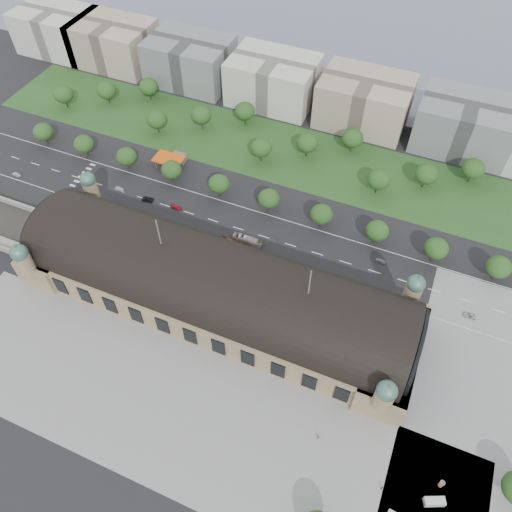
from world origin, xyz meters
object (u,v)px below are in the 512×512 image
at_px(traffic_car_4, 291,261).
at_px(traffic_car_5, 381,261).
at_px(traffic_car_3, 176,207).
at_px(van_east, 433,502).
at_px(bus_west, 233,245).
at_px(parked_car_0, 127,216).
at_px(parked_car_1, 130,217).
at_px(bus_east, 271,258).
at_px(parked_car_3, 163,232).
at_px(traffic_car_1, 119,189).
at_px(advertising_column, 441,484).
at_px(parked_car_2, 91,212).
at_px(parked_car_6, 161,227).
at_px(traffic_car_6, 470,315).
at_px(pedestrian_0, 318,438).
at_px(parked_car_5, 193,246).
at_px(pedestrian_1, 382,488).
at_px(traffic_car_0, 16,174).
at_px(bus_mid, 247,240).
at_px(parked_car_4, 175,232).
at_px(petrol_station, 174,158).
at_px(traffic_car_2, 148,199).

xyz_separation_m(traffic_car_4, traffic_car_5, (33.65, 14.18, 0.02)).
relative_size(traffic_car_3, traffic_car_4, 1.43).
bearing_deg(van_east, bus_west, 121.00).
bearing_deg(parked_car_0, parked_car_1, 64.56).
bearing_deg(traffic_car_5, bus_east, 114.21).
bearing_deg(parked_car_3, traffic_car_1, -141.08).
distance_m(traffic_car_4, traffic_car_5, 36.51).
bearing_deg(advertising_column, parked_car_2, 161.51).
distance_m(parked_car_1, parked_car_6, 15.72).
bearing_deg(advertising_column, parked_car_3, 156.19).
xyz_separation_m(traffic_car_1, parked_car_6, (30.05, -13.56, 0.14)).
height_order(traffic_car_6, pedestrian_0, pedestrian_0).
relative_size(traffic_car_6, parked_car_5, 1.02).
relative_size(bus_east, pedestrian_1, 5.74).
xyz_separation_m(traffic_car_0, traffic_car_6, (208.72, 3.29, -0.12)).
relative_size(traffic_car_0, parked_car_5, 0.99).
height_order(van_east, pedestrian_1, van_east).
xyz_separation_m(traffic_car_1, parked_car_0, (12.91, -13.56, 0.09)).
distance_m(traffic_car_1, van_east, 175.71).
height_order(parked_car_6, bus_mid, bus_mid).
bearing_deg(traffic_car_5, advertising_column, -151.85).
height_order(traffic_car_5, parked_car_0, parked_car_0).
xyz_separation_m(parked_car_1, parked_car_4, (22.19, 0.00, 0.07)).
height_order(parked_car_4, van_east, van_east).
height_order(traffic_car_5, parked_car_1, parked_car_1).
bearing_deg(traffic_car_3, pedestrian_1, -123.87).
bearing_deg(parked_car_1, traffic_car_6, 58.01).
bearing_deg(petrol_station, traffic_car_5, -11.39).
relative_size(parked_car_2, parked_car_3, 1.40).
relative_size(traffic_car_3, bus_west, 0.42).
xyz_separation_m(traffic_car_5, parked_car_0, (-108.61, -18.74, 0.12)).
height_order(traffic_car_1, parked_car_1, traffic_car_1).
relative_size(traffic_car_4, bus_west, 0.29).
bearing_deg(parked_car_5, advertising_column, 29.92).
xyz_separation_m(traffic_car_2, parked_car_4, (20.83, -12.67, -0.01)).
height_order(traffic_car_4, advertising_column, advertising_column).
relative_size(parked_car_0, parked_car_2, 0.86).
xyz_separation_m(traffic_car_3, parked_car_3, (1.88, -15.43, -0.12)).
relative_size(parked_car_3, pedestrian_1, 2.01).
height_order(van_east, pedestrian_0, van_east).
xyz_separation_m(traffic_car_6, parked_car_2, (-161.83, -10.25, 0.14)).
bearing_deg(traffic_car_5, traffic_car_0, 97.47).
distance_m(traffic_car_1, parked_car_0, 18.73).
distance_m(traffic_car_6, parked_car_6, 128.69).
bearing_deg(parked_car_2, traffic_car_0, -120.91).
bearing_deg(pedestrian_0, traffic_car_5, 108.38).
height_order(parked_car_1, parked_car_3, parked_car_1).
bearing_deg(pedestrian_0, parked_car_0, 170.04).
height_order(petrol_station, parked_car_4, petrol_station).
distance_m(traffic_car_0, van_east, 218.32).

